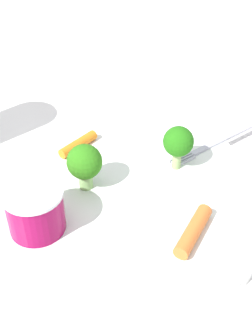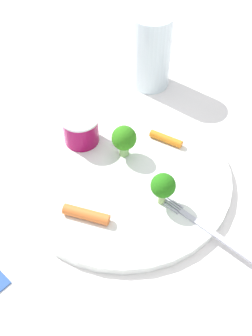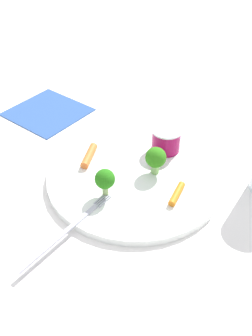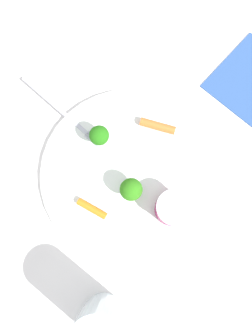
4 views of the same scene
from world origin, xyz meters
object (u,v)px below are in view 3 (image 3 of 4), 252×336
object	(u,v)px
carrot_stick_0	(177,194)
fork	(69,229)
plate	(135,176)
napkin	(48,112)
sauce_cup	(166,140)
broccoli_floret_1	(156,158)
carrot_stick_1	(89,156)
broccoli_floret_0	(105,180)

from	to	relation	value
carrot_stick_0	fork	world-z (taller)	carrot_stick_0
plate	napkin	bearing A→B (deg)	12.77
sauce_cup	broccoli_floret_1	size ratio (longest dim) A/B	1.08
broccoli_floret_1	fork	xyz separation A→B (m)	(-0.05, 0.17, -0.03)
plate	carrot_stick_0	xyz separation A→B (m)	(-0.08, -0.03, 0.01)
carrot_stick_0	carrot_stick_1	bearing A→B (deg)	28.83
carrot_stick_1	broccoli_floret_1	bearing A→B (deg)	-135.58
plate	broccoli_floret_0	size ratio (longest dim) A/B	6.03
broccoli_floret_0	carrot_stick_1	world-z (taller)	broccoli_floret_0
broccoli_floret_1	plate	bearing A→B (deg)	66.34
broccoli_floret_0	carrot_stick_0	xyz separation A→B (m)	(-0.05, -0.10, -0.03)
plate	fork	bearing A→B (deg)	114.73
broccoli_floret_0	fork	xyz separation A→B (m)	(-0.04, 0.08, -0.03)
broccoli_floret_0	fork	distance (m)	0.09
broccoli_floret_0	carrot_stick_0	world-z (taller)	broccoli_floret_0
plate	broccoli_floret_0	distance (m)	0.08
fork	broccoli_floret_0	bearing A→B (deg)	-62.03
sauce_cup	broccoli_floret_0	distance (m)	0.16
sauce_cup	broccoli_floret_1	bearing A→B (deg)	132.89
broccoli_floret_1	carrot_stick_0	distance (m)	0.07
sauce_cup	fork	world-z (taller)	sauce_cup
broccoli_floret_1	carrot_stick_1	world-z (taller)	broccoli_floret_1
broccoli_floret_0	napkin	size ratio (longest dim) A/B	0.33
plate	napkin	xyz separation A→B (m)	(0.27, 0.06, -0.00)
broccoli_floret_1	carrot_stick_1	xyz separation A→B (m)	(0.08, 0.08, -0.02)
broccoli_floret_0	napkin	world-z (taller)	broccoli_floret_0
plate	carrot_stick_0	distance (m)	0.09
broccoli_floret_0	carrot_stick_1	distance (m)	0.10
broccoli_floret_1	carrot_stick_0	world-z (taller)	broccoli_floret_1
broccoli_floret_1	carrot_stick_0	xyz separation A→B (m)	(-0.07, 0.00, -0.02)
fork	sauce_cup	bearing A→B (deg)	-66.20
broccoli_floret_1	fork	distance (m)	0.18
napkin	broccoli_floret_1	bearing A→B (deg)	-162.08
plate	broccoli_floret_1	world-z (taller)	broccoli_floret_1
broccoli_floret_1	sauce_cup	bearing A→B (deg)	-47.11
fork	plate	bearing A→B (deg)	-65.27
carrot_stick_0	broccoli_floret_0	bearing A→B (deg)	60.69
broccoli_floret_0	carrot_stick_0	bearing A→B (deg)	-119.31
fork	napkin	distance (m)	0.35
broccoli_floret_0	napkin	bearing A→B (deg)	-0.83
broccoli_floret_0	broccoli_floret_1	distance (m)	0.10
broccoli_floret_0	broccoli_floret_1	world-z (taller)	same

